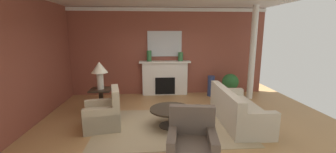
# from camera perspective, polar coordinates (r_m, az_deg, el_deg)

# --- Properties ---
(ground_plane) EXTENTS (8.59, 8.59, 0.00)m
(ground_plane) POSITION_cam_1_polar(r_m,az_deg,el_deg) (5.49, 0.80, -12.33)
(ground_plane) COLOR tan
(wall_fireplace) EXTENTS (7.21, 0.12, 3.07)m
(wall_fireplace) POSITION_cam_1_polar(r_m,az_deg,el_deg) (7.92, -0.92, 6.49)
(wall_fireplace) COLOR brown
(wall_fireplace) RESTS_ON ground_plane
(wall_window) EXTENTS (0.12, 6.22, 3.07)m
(wall_window) POSITION_cam_1_polar(r_m,az_deg,el_deg) (6.11, -32.79, 3.24)
(wall_window) COLOR brown
(wall_window) RESTS_ON ground_plane
(crown_moulding) EXTENTS (7.21, 0.08, 0.12)m
(crown_moulding) POSITION_cam_1_polar(r_m,az_deg,el_deg) (7.85, -0.92, 17.08)
(crown_moulding) COLOR white
(area_rug) EXTENTS (3.50, 2.29, 0.01)m
(area_rug) POSITION_cam_1_polar(r_m,az_deg,el_deg) (5.38, 0.76, -12.79)
(area_rug) COLOR tan
(area_rug) RESTS_ON ground_plane
(fireplace) EXTENTS (1.80, 0.35, 1.23)m
(fireplace) POSITION_cam_1_polar(r_m,az_deg,el_deg) (7.85, -0.82, -0.61)
(fireplace) COLOR white
(fireplace) RESTS_ON ground_plane
(mantel_mirror) EXTENTS (1.21, 0.04, 0.89)m
(mantel_mirror) POSITION_cam_1_polar(r_m,az_deg,el_deg) (7.81, -0.89, 8.53)
(mantel_mirror) COLOR silver
(sofa) EXTENTS (0.93, 2.11, 0.85)m
(sofa) POSITION_cam_1_polar(r_m,az_deg,el_deg) (5.75, 17.51, -8.59)
(sofa) COLOR beige
(sofa) RESTS_ON ground_plane
(armchair_near_window) EXTENTS (0.94, 0.94, 0.95)m
(armchair_near_window) POSITION_cam_1_polar(r_m,az_deg,el_deg) (5.41, -16.32, -9.66)
(armchair_near_window) COLOR #C1B293
(armchair_near_window) RESTS_ON ground_plane
(armchair_facing_fireplace) EXTENTS (0.91, 0.91, 0.95)m
(armchair_facing_fireplace) POSITION_cam_1_polar(r_m,az_deg,el_deg) (3.89, 6.24, -17.93)
(armchair_facing_fireplace) COLOR brown
(armchair_facing_fireplace) RESTS_ON ground_plane
(coffee_table) EXTENTS (1.00, 1.00, 0.45)m
(coffee_table) POSITION_cam_1_polar(r_m,az_deg,el_deg) (5.25, 0.77, -9.51)
(coffee_table) COLOR #2D2319
(coffee_table) RESTS_ON ground_plane
(side_table) EXTENTS (0.56, 0.56, 0.70)m
(side_table) POSITION_cam_1_polar(r_m,az_deg,el_deg) (6.32, -17.00, -5.76)
(side_table) COLOR #2D2319
(side_table) RESTS_ON ground_plane
(table_lamp) EXTENTS (0.44, 0.44, 0.75)m
(table_lamp) POSITION_cam_1_polar(r_m,az_deg,el_deg) (6.14, -17.44, 1.62)
(table_lamp) COLOR beige
(table_lamp) RESTS_ON side_table
(vase_mantel_right) EXTENTS (0.17, 0.17, 0.31)m
(vase_mantel_right) POSITION_cam_1_polar(r_m,az_deg,el_deg) (7.73, 3.28, 5.21)
(vase_mantel_right) COLOR #33703D
(vase_mantel_right) RESTS_ON fireplace
(vase_tall_corner) EXTENTS (0.25, 0.25, 0.72)m
(vase_tall_corner) POSITION_cam_1_polar(r_m,az_deg,el_deg) (7.87, 11.16, -2.43)
(vase_tall_corner) COLOR navy
(vase_tall_corner) RESTS_ON ground_plane
(vase_mantel_left) EXTENTS (0.17, 0.17, 0.37)m
(vase_mantel_left) POSITION_cam_1_polar(r_m,az_deg,el_deg) (7.66, -4.94, 5.36)
(vase_mantel_left) COLOR #33703D
(vase_mantel_left) RESTS_ON fireplace
(book_red_cover) EXTENTS (0.23, 0.22, 0.05)m
(book_red_cover) POSITION_cam_1_polar(r_m,az_deg,el_deg) (5.26, 2.10, -7.87)
(book_red_cover) COLOR navy
(book_red_cover) RESTS_ON coffee_table
(potted_plant) EXTENTS (0.56, 0.56, 0.83)m
(potted_plant) POSITION_cam_1_polar(r_m,az_deg,el_deg) (7.80, 15.91, -1.79)
(potted_plant) COLOR #333333
(potted_plant) RESTS_ON ground_plane
(column_white) EXTENTS (0.20, 0.20, 3.07)m
(column_white) POSITION_cam_1_polar(r_m,az_deg,el_deg) (7.78, 21.19, 5.64)
(column_white) COLOR white
(column_white) RESTS_ON ground_plane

